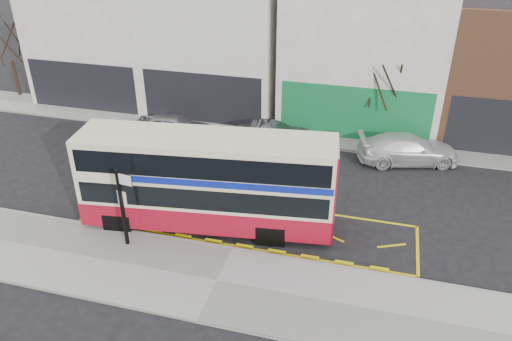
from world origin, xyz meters
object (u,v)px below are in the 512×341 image
(car_white, at_px, (408,149))
(street_tree_left, at_px, (4,28))
(double_decker_bus, at_px, (208,181))
(car_grey, at_px, (273,136))
(bus_stop_post, at_px, (123,202))
(street_tree_right, at_px, (387,71))
(car_silver, at_px, (174,126))

(car_white, distance_m, street_tree_left, 26.43)
(double_decker_bus, bearing_deg, car_grey, 76.53)
(bus_stop_post, bearing_deg, street_tree_right, 62.57)
(car_white, height_order, street_tree_left, street_tree_left)
(double_decker_bus, relative_size, street_tree_left, 1.53)
(car_grey, height_order, car_white, car_white)
(street_tree_left, bearing_deg, car_silver, -15.05)
(car_silver, relative_size, car_white, 0.83)
(car_grey, xyz_separation_m, street_tree_left, (-18.83, 3.34, 3.95))
(bus_stop_post, bearing_deg, street_tree_left, 146.90)
(car_grey, height_order, street_tree_right, street_tree_right)
(car_white, height_order, street_tree_right, street_tree_right)
(bus_stop_post, relative_size, street_tree_right, 0.56)
(double_decker_bus, bearing_deg, street_tree_left, 140.90)
(car_grey, bearing_deg, street_tree_left, 66.05)
(double_decker_bus, height_order, street_tree_left, street_tree_left)
(bus_stop_post, relative_size, car_white, 0.65)
(car_silver, height_order, car_grey, car_silver)
(bus_stop_post, bearing_deg, car_white, 52.47)
(double_decker_bus, xyz_separation_m, street_tree_left, (-18.00, 11.14, 2.53))
(double_decker_bus, distance_m, bus_stop_post, 3.45)
(bus_stop_post, xyz_separation_m, street_tree_left, (-15.41, 13.42, 2.56))
(double_decker_bus, height_order, street_tree_right, street_tree_right)
(car_grey, xyz_separation_m, car_white, (7.12, 0.29, 0.02))
(car_grey, xyz_separation_m, street_tree_right, (5.57, 2.58, 3.35))
(bus_stop_post, distance_m, street_tree_right, 15.65)
(car_silver, distance_m, street_tree_right, 12.13)
(double_decker_bus, xyz_separation_m, car_grey, (0.84, 7.80, -1.43))
(car_silver, relative_size, car_grey, 0.97)
(bus_stop_post, bearing_deg, car_grey, 79.18)
(car_silver, bearing_deg, street_tree_right, -81.54)
(street_tree_left, bearing_deg, car_white, -6.71)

